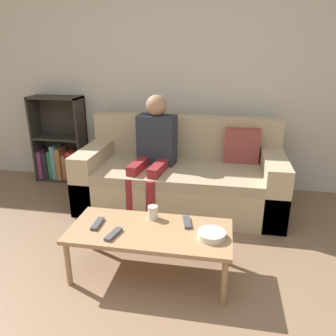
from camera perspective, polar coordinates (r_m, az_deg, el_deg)
name	(u,v)px	position (r m, az deg, el deg)	size (l,w,h in m)	color
wall_back	(186,75)	(3.85, 3.12, 15.84)	(12.00, 0.06, 2.60)	beige
couch	(182,178)	(3.46, 2.39, -1.72)	(2.06, 0.93, 0.89)	tan
bookshelf	(61,149)	(4.34, -18.11, 3.11)	(0.62, 0.28, 1.05)	#332D28
coffee_table	(150,234)	(2.39, -3.16, -11.37)	(1.16, 0.52, 0.37)	#A87F56
person_adult	(154,144)	(3.30, -2.42, 4.15)	(0.42, 0.67, 1.16)	maroon
cup_near	(153,212)	(2.48, -2.65, -7.73)	(0.08, 0.08, 0.10)	silver
tv_remote_0	(187,222)	(2.44, 3.32, -9.40)	(0.08, 0.18, 0.02)	#47474C
tv_remote_1	(113,234)	(2.32, -9.48, -11.30)	(0.09, 0.18, 0.02)	#47474C
tv_remote_2	(98,224)	(2.47, -12.18, -9.47)	(0.05, 0.17, 0.02)	#47474C
snack_bowl	(211,235)	(2.28, 7.57, -11.45)	(0.19, 0.19, 0.05)	beige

